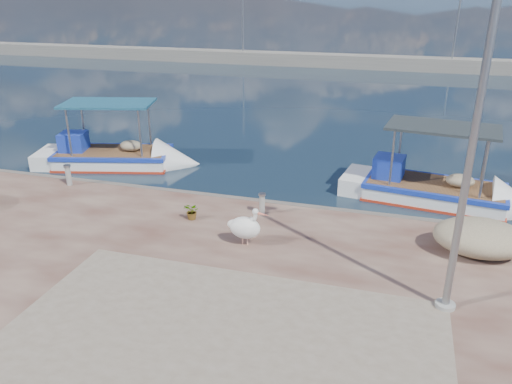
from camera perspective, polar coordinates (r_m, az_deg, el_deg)
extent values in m
plane|color=#162635|center=(12.71, -4.94, -11.72)|extent=(1400.00, 1400.00, 0.00)
cube|color=gray|center=(9.90, -5.89, -19.53)|extent=(9.00, 7.00, 0.01)
cube|color=gray|center=(50.35, 12.07, 14.35)|extent=(120.00, 2.20, 1.20)
cylinder|color=gray|center=(52.37, -1.52, 18.84)|extent=(0.16, 0.16, 7.00)
cylinder|color=gray|center=(50.03, 21.96, 17.18)|extent=(0.16, 0.16, 7.00)
cube|color=white|center=(22.45, -15.88, 3.20)|extent=(6.98, 3.77, 1.09)
cube|color=#1933A4|center=(22.30, -16.01, 4.38)|extent=(5.19, 3.37, 0.16)
cube|color=#A22714|center=(22.47, -15.86, 3.04)|extent=(5.19, 3.35, 0.14)
cube|color=#1933A4|center=(22.74, -20.13, 5.42)|extent=(1.26, 1.26, 0.80)
cube|color=navy|center=(21.78, -16.60, 9.68)|extent=(4.05, 2.92, 0.09)
cube|color=white|center=(19.06, 19.58, -0.66)|extent=(6.90, 3.06, 1.09)
cube|color=#1933A4|center=(18.89, 19.77, 0.71)|extent=(5.06, 2.88, 0.16)
cube|color=#A22714|center=(19.08, 19.56, -0.83)|extent=(5.06, 2.85, 0.14)
cube|color=#1933A4|center=(18.89, 14.95, 2.78)|extent=(1.16, 1.16, 0.80)
cube|color=#22292C|center=(18.26, 20.63, 6.92)|extent=(3.91, 2.55, 0.09)
cylinder|color=tan|center=(13.87, -1.53, -5.42)|extent=(0.04, 0.04, 0.29)
cylinder|color=tan|center=(13.82, -0.98, -5.53)|extent=(0.04, 0.04, 0.29)
ellipsoid|color=silver|center=(13.68, -1.27, -4.10)|extent=(0.91, 0.61, 0.62)
cylinder|color=silver|center=(13.45, -0.23, -3.11)|extent=(0.21, 0.13, 0.53)
sphere|color=silver|center=(13.34, -0.07, -2.25)|extent=(0.18, 0.18, 0.18)
cone|color=#EB745B|center=(13.29, 0.76, -2.55)|extent=(0.43, 0.13, 0.13)
cylinder|color=gray|center=(10.69, 23.29, 3.62)|extent=(0.16, 0.16, 7.00)
cylinder|color=gray|center=(12.14, 20.80, -11.98)|extent=(0.44, 0.44, 0.10)
cylinder|color=gray|center=(15.58, 0.70, -1.41)|extent=(0.17, 0.17, 0.67)
cylinder|color=gray|center=(15.45, 0.71, -0.28)|extent=(0.23, 0.23, 0.06)
cylinder|color=gray|center=(19.13, -20.65, 1.78)|extent=(0.19, 0.19, 0.73)
cylinder|color=gray|center=(19.02, -20.80, 2.81)|extent=(0.25, 0.25, 0.06)
imported|color=#33722D|center=(15.38, -7.29, -2.20)|extent=(0.61, 0.57, 0.54)
ellipsoid|color=tan|center=(14.51, 24.26, -4.78)|extent=(2.41, 1.72, 0.95)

